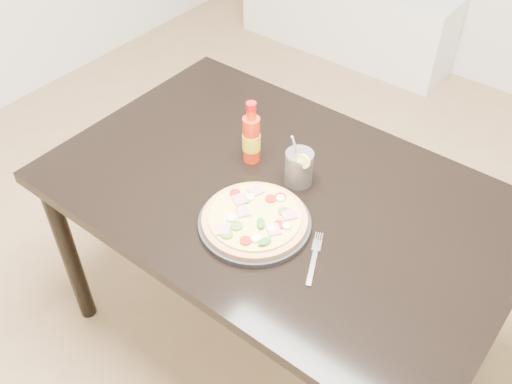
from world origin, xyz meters
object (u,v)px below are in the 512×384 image
Objects in this scene: dining_table at (280,210)px; cola_cup at (299,168)px; pizza at (255,218)px; plate at (255,223)px; hot_sauce_bottle at (251,138)px; media_console at (345,14)px; fork at (314,257)px.

dining_table is 0.15m from cola_cup.
cola_cup is at bearing 92.47° from pizza.
plate reaches higher than dining_table.
hot_sauce_bottle is (-0.16, 0.06, 0.17)m from dining_table.
pizza is at bearing -49.67° from hot_sauce_bottle.
hot_sauce_bottle is 2.20m from media_console.
pizza is (0.00, 0.00, 0.02)m from plate.
plate is at bearing 156.66° from fork.
plate is at bearing -80.21° from dining_table.
plate is at bearing -87.83° from cola_cup.
cola_cup is at bearing 72.79° from dining_table.
dining_table is at bearing -107.21° from cola_cup.
fork is 0.13× the size of media_console.
plate is 0.02m from pizza.
plate is (0.03, -0.16, 0.09)m from dining_table.
fork reaches higher than dining_table.
pizza is (0.03, -0.16, 0.11)m from dining_table.
dining_table is 1.00× the size of media_console.
cola_cup is 0.31m from fork.
fork is (0.21, -0.22, -0.05)m from cola_cup.
hot_sauce_bottle reaches higher than fork.
hot_sauce_bottle is at bearing -178.58° from cola_cup.
dining_table is 0.19m from plate.
dining_table is 0.29m from fork.
fork reaches higher than media_console.
hot_sauce_bottle is at bearing 130.15° from plate.
media_console is at bearing 114.29° from pizza.
pizza is 0.29m from hot_sauce_bottle.
media_console is (-0.99, 2.19, -0.51)m from plate.
cola_cup is (-0.01, 0.22, 0.03)m from pizza.
dining_table is at bearing 100.20° from pizza.
pizza is 1.70× the size of cola_cup.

